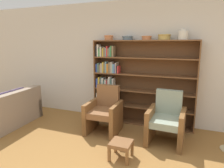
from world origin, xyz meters
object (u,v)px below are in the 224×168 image
at_px(bowl_copper, 128,38).
at_px(armchair_cushioned, 166,121).
at_px(footstool, 121,145).
at_px(vase_tall, 183,35).
at_px(couch, 8,112).
at_px(bowl_cream, 164,37).
at_px(bowl_sage, 109,37).
at_px(bookshelf, 132,83).
at_px(bowl_stoneware, 147,38).
at_px(armchair_leather, 104,112).

height_order(bowl_copper, armchair_cushioned, bowl_copper).
bearing_deg(footstool, vase_tall, 63.88).
bearing_deg(bowl_copper, couch, -153.86).
bearing_deg(bowl_cream, bowl_sage, 180.00).
bearing_deg(bowl_sage, footstool, -61.17).
distance_m(bowl_sage, vase_tall, 1.58).
relative_size(bookshelf, couch, 1.48).
bearing_deg(footstool, bowl_stoneware, 89.05).
height_order(bowl_sage, bowl_cream, bowl_cream).
height_order(bowl_cream, footstool, bowl_cream).
height_order(bowl_sage, armchair_leather, bowl_sage).
distance_m(bowl_cream, footstool, 2.32).
bearing_deg(armchair_cushioned, couch, 10.07).
relative_size(bookshelf, bowl_copper, 9.31).
distance_m(bowl_cream, armchair_cushioned, 1.68).
xyz_separation_m(bowl_sage, bowl_cream, (1.22, 0.00, 0.00)).
distance_m(bowl_stoneware, footstool, 2.28).
bearing_deg(bowl_copper, bowl_sage, 180.00).
relative_size(bookshelf, bowl_sage, 10.67).
relative_size(bookshelf, armchair_leather, 2.39).
xyz_separation_m(bowl_cream, armchair_leather, (-1.04, -0.68, -1.52)).
relative_size(bookshelf, footstool, 6.87).
relative_size(bowl_cream, armchair_cushioned, 0.28).
height_order(bowl_copper, footstool, bowl_copper).
height_order(bowl_sage, vase_tall, vase_tall).
relative_size(bowl_stoneware, armchair_cushioned, 0.23).
relative_size(bowl_copper, couch, 0.16).
bearing_deg(armchair_leather, bowl_cream, -149.17).
relative_size(bowl_copper, bowl_stoneware, 1.12).
height_order(couch, footstool, couch).
distance_m(bowl_sage, bowl_cream, 1.22).
relative_size(bowl_copper, armchair_leather, 0.26).
height_order(bowl_copper, armchair_leather, bowl_copper).
relative_size(couch, armchair_leather, 1.62).
xyz_separation_m(bowl_cream, armchair_cushioned, (0.20, -0.68, -1.52)).
bearing_deg(bookshelf, bowl_sage, -178.52).
distance_m(bowl_sage, couch, 2.82).
xyz_separation_m(couch, footstool, (2.80, -0.34, -0.06)).
distance_m(bowl_sage, bowl_stoneware, 0.86).
xyz_separation_m(bowl_copper, footstool, (0.39, -1.52, -1.69)).
relative_size(bowl_stoneware, footstool, 0.66).
bearing_deg(bowl_cream, armchair_cushioned, -73.54).
bearing_deg(footstool, bookshelf, 100.11).
bearing_deg(armchair_cushioned, bowl_sage, -23.86).
distance_m(bookshelf, bowl_sage, 1.16).
bearing_deg(bowl_copper, bowl_stoneware, 0.00).
bearing_deg(armchair_leather, bowl_sage, -77.25).
distance_m(armchair_leather, footstool, 1.08).
relative_size(couch, armchair_cushioned, 1.62).
distance_m(bowl_sage, armchair_leather, 1.68).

